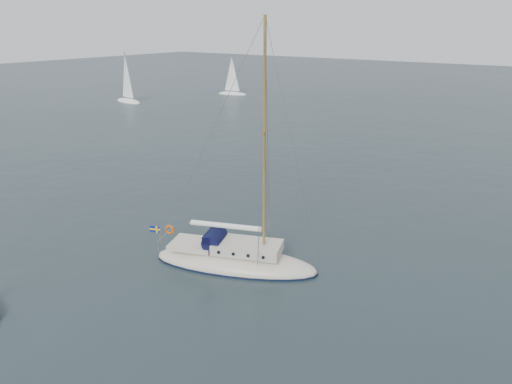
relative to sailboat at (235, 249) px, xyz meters
The scene contains 5 objects.
ground 4.03m from the sailboat, 10.10° to the left, with size 300.00×300.00×0.00m, color black.
sailboat is the anchor object (origin of this frame).
dinghy 1.08m from the sailboat, 122.20° to the right, with size 2.91×1.32×0.42m.
distant_yacht_a 62.43m from the sailboat, 144.16° to the left, with size 6.56×3.50×8.69m.
distant_yacht_c 68.34m from the sailboat, 128.00° to the left, with size 5.66×3.02×7.49m.
Camera 1 is at (11.34, -20.16, 12.73)m, focal length 35.00 mm.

